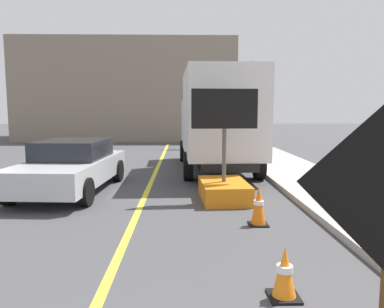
# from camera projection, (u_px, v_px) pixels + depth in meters

# --- Properties ---
(lane_center_stripe) EXTENTS (0.14, 36.00, 0.01)m
(lane_center_stripe) POSITION_uv_depth(u_px,v_px,m) (126.00, 239.00, 6.29)
(lane_center_stripe) COLOR yellow
(lane_center_stripe) RESTS_ON ground
(arrow_board_trailer) EXTENTS (1.60, 1.86, 2.70)m
(arrow_board_trailer) POSITION_uv_depth(u_px,v_px,m) (224.00, 180.00, 9.05)
(arrow_board_trailer) COLOR orange
(arrow_board_trailer) RESTS_ON ground
(box_truck) EXTENTS (2.71, 6.91, 3.51)m
(box_truck) POSITION_uv_depth(u_px,v_px,m) (217.00, 119.00, 13.26)
(box_truck) COLOR black
(box_truck) RESTS_ON ground
(pickup_car) EXTENTS (2.28, 4.67, 1.38)m
(pickup_car) POSITION_uv_depth(u_px,v_px,m) (72.00, 166.00, 9.98)
(pickup_car) COLOR silver
(pickup_car) RESTS_ON ground
(highway_guide_sign) EXTENTS (2.79, 0.18, 5.00)m
(highway_guide_sign) POSITION_uv_depth(u_px,v_px,m) (238.00, 89.00, 21.46)
(highway_guide_sign) COLOR gray
(highway_guide_sign) RESTS_ON ground
(far_building_block) EXTENTS (15.53, 8.41, 7.17)m
(far_building_block) POSITION_uv_depth(u_px,v_px,m) (131.00, 92.00, 29.00)
(far_building_block) COLOR gray
(far_building_block) RESTS_ON ground
(traffic_cone_near_sign) EXTENTS (0.36, 0.36, 0.63)m
(traffic_cone_near_sign) POSITION_uv_depth(u_px,v_px,m) (285.00, 273.00, 4.30)
(traffic_cone_near_sign) COLOR black
(traffic_cone_near_sign) RESTS_ON ground
(traffic_cone_mid_lane) EXTENTS (0.36, 0.36, 0.77)m
(traffic_cone_mid_lane) POSITION_uv_depth(u_px,v_px,m) (259.00, 206.00, 7.04)
(traffic_cone_mid_lane) COLOR black
(traffic_cone_mid_lane) RESTS_ON ground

